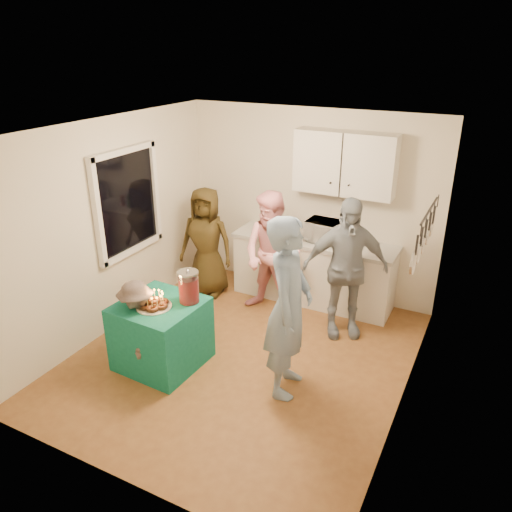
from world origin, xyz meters
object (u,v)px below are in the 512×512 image
at_px(party_table, 161,334).
at_px(punch_jar, 189,288).
at_px(woman_back_left, 206,242).
at_px(woman_back_right, 345,268).
at_px(microwave, 326,231).
at_px(woman_back_center, 272,255).
at_px(man_birthday, 289,308).
at_px(child_near_left, 138,326).
at_px(counter, 313,272).

xyz_separation_m(party_table, punch_jar, (0.27, 0.19, 0.55)).
bearing_deg(punch_jar, woman_back_left, 115.94).
bearing_deg(punch_jar, woman_back_right, 45.57).
xyz_separation_m(punch_jar, woman_back_left, (-0.74, 1.52, -0.15)).
bearing_deg(microwave, party_table, -113.10).
distance_m(punch_jar, woman_back_center, 1.45).
height_order(party_table, punch_jar, punch_jar).
relative_size(man_birthday, child_near_left, 1.80).
relative_size(microwave, man_birthday, 0.27).
bearing_deg(child_near_left, woman_back_left, 148.50).
height_order(man_birthday, child_near_left, man_birthday).
xyz_separation_m(punch_jar, woman_back_center, (0.33, 1.41, -0.09)).
height_order(man_birthday, woman_back_left, man_birthday).
bearing_deg(woman_back_center, microwave, 53.72).
xyz_separation_m(microwave, woman_back_left, (-1.58, -0.47, -0.27)).
relative_size(woman_back_left, woman_back_center, 0.94).
bearing_deg(man_birthday, counter, 2.15).
relative_size(counter, woman_back_right, 1.25).
xyz_separation_m(party_table, man_birthday, (1.43, 0.24, 0.58)).
distance_m(counter, party_table, 2.39).
distance_m(microwave, woman_back_left, 1.67).
bearing_deg(man_birthday, party_table, 88.04).
distance_m(party_table, woman_back_center, 1.77).
bearing_deg(child_near_left, woman_back_right, 93.65).
bearing_deg(party_table, microwave, 63.06).
height_order(microwave, party_table, microwave).
bearing_deg(party_table, counter, 66.36).
relative_size(punch_jar, child_near_left, 0.32).
bearing_deg(man_birthday, woman_back_center, 19.67).
bearing_deg(microwave, woman_back_right, -49.40).
height_order(party_table, man_birthday, man_birthday).
relative_size(punch_jar, woman_back_center, 0.20).
relative_size(counter, punch_jar, 6.47).
bearing_deg(punch_jar, child_near_left, -139.03).
relative_size(woman_back_right, child_near_left, 1.66).
bearing_deg(punch_jar, man_birthday, 2.21).
relative_size(punch_jar, man_birthday, 0.18).
distance_m(woman_back_center, woman_back_right, 0.99).
height_order(woman_back_left, woman_back_center, woman_back_center).
xyz_separation_m(counter, man_birthday, (0.47, -1.95, 0.53)).
xyz_separation_m(counter, woman_back_left, (-1.43, -0.47, 0.35)).
height_order(counter, child_near_left, child_near_left).
xyz_separation_m(counter, woman_back_center, (-0.35, -0.59, 0.41)).
bearing_deg(punch_jar, party_table, -144.75).
bearing_deg(counter, child_near_left, -115.23).
xyz_separation_m(woman_back_right, child_near_left, (-1.75, -1.72, -0.35)).
bearing_deg(woman_back_right, punch_jar, -163.12).
xyz_separation_m(counter, microwave, (0.15, 0.00, 0.62)).
distance_m(punch_jar, woman_back_left, 1.70).
relative_size(microwave, woman_back_right, 0.29).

